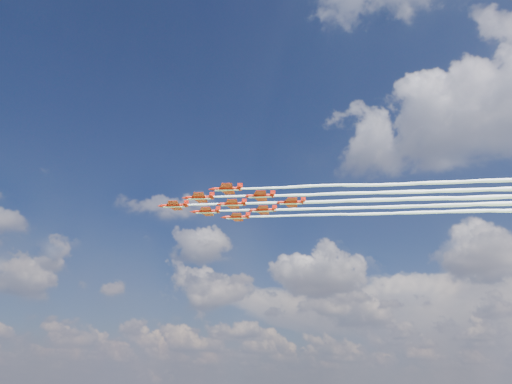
# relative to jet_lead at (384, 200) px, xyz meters

# --- Properties ---
(jet_lead) EXTENTS (127.31, 85.38, 2.74)m
(jet_lead) POSITION_rel_jet_lead_xyz_m (0.00, 0.00, 0.00)
(jet_lead) COLOR red
(jet_row2_port) EXTENTS (127.31, 85.38, 2.74)m
(jet_row2_port) POSITION_rel_jet_lead_xyz_m (12.32, -0.21, 0.00)
(jet_row2_port) COLOR red
(jet_row2_starb) EXTENTS (127.31, 85.38, 2.74)m
(jet_row2_starb) POSITION_rel_jet_lead_xyz_m (4.66, 11.41, 0.00)
(jet_row2_starb) COLOR red
(jet_row3_port) EXTENTS (127.31, 85.38, 2.74)m
(jet_row3_port) POSITION_rel_jet_lead_xyz_m (24.64, -0.41, 0.00)
(jet_row3_port) COLOR red
(jet_row3_centre) EXTENTS (127.31, 85.38, 2.74)m
(jet_row3_centre) POSITION_rel_jet_lead_xyz_m (16.98, 11.20, 0.00)
(jet_row3_centre) COLOR red
(jet_row3_starb) EXTENTS (127.31, 85.38, 2.74)m
(jet_row3_starb) POSITION_rel_jet_lead_xyz_m (9.32, 22.82, 0.00)
(jet_row3_starb) COLOR red
(jet_row4_port) EXTENTS (127.31, 85.38, 2.74)m
(jet_row4_port) POSITION_rel_jet_lead_xyz_m (29.30, 11.00, 0.00)
(jet_row4_port) COLOR red
(jet_row4_starb) EXTENTS (127.31, 85.38, 2.74)m
(jet_row4_starb) POSITION_rel_jet_lead_xyz_m (21.64, 22.61, 0.00)
(jet_row4_starb) COLOR red
(jet_tail) EXTENTS (127.31, 85.38, 2.74)m
(jet_tail) POSITION_rel_jet_lead_xyz_m (33.96, 22.41, 0.00)
(jet_tail) COLOR red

